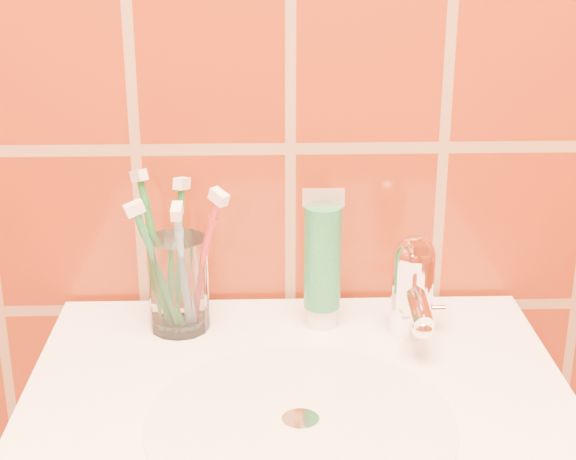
{
  "coord_description": "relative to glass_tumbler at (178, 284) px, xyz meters",
  "views": [
    {
      "loc": [
        -0.03,
        0.19,
        1.32
      ],
      "look_at": [
        -0.01,
        1.08,
        0.98
      ],
      "focal_mm": 55.0,
      "sensor_mm": 36.0,
      "label": 1
    }
  ],
  "objects": [
    {
      "name": "faucet",
      "position": [
        0.27,
        -0.03,
        0.01
      ],
      "size": [
        0.05,
        0.11,
        0.12
      ],
      "color": "white",
      "rests_on": "pedestal_sink"
    },
    {
      "name": "toothbrush_3",
      "position": [
        0.01,
        -0.02,
        0.03
      ],
      "size": [
        0.03,
        0.11,
        0.19
      ],
      "primitive_type": null,
      "rotation": [
        0.28,
        0.0,
        -0.06
      ],
      "color": "#70A2C8",
      "rests_on": "glass_tumbler"
    },
    {
      "name": "toothbrush_4",
      "position": [
        -0.02,
        0.02,
        0.03
      ],
      "size": [
        0.12,
        0.13,
        0.2
      ],
      "primitive_type": null,
      "rotation": [
        0.32,
        0.0,
        -2.45
      ],
      "color": "#1C6B2A",
      "rests_on": "glass_tumbler"
    },
    {
      "name": "toothbrush_0",
      "position": [
        0.03,
        -0.01,
        0.03
      ],
      "size": [
        0.14,
        0.14,
        0.2
      ],
      "primitive_type": null,
      "rotation": [
        0.35,
        0.0,
        0.82
      ],
      "color": "#B8272D",
      "rests_on": "glass_tumbler"
    },
    {
      "name": "glass_tumbler",
      "position": [
        0.0,
        0.0,
        0.0
      ],
      "size": [
        0.09,
        0.09,
        0.11
      ],
      "primitive_type": "cylinder",
      "rotation": [
        0.0,
        0.0,
        0.31
      ],
      "color": "white",
      "rests_on": "pedestal_sink"
    },
    {
      "name": "toothpaste_tube",
      "position": [
        0.17,
        0.0,
        0.02
      ],
      "size": [
        0.05,
        0.04,
        0.17
      ],
      "rotation": [
        0.0,
        0.0,
        -0.02
      ],
      "color": "white",
      "rests_on": "pedestal_sink"
    },
    {
      "name": "toothbrush_2",
      "position": [
        -0.0,
        0.02,
        0.03
      ],
      "size": [
        0.07,
        0.09,
        0.19
      ],
      "primitive_type": null,
      "rotation": [
        0.2,
        0.0,
        2.68
      ],
      "color": "#1E7439",
      "rests_on": "glass_tumbler"
    },
    {
      "name": "toothbrush_1",
      "position": [
        -0.02,
        -0.02,
        0.03
      ],
      "size": [
        0.11,
        0.1,
        0.18
      ],
      "primitive_type": null,
      "rotation": [
        0.31,
        0.0,
        -1.18
      ],
      "color": "#217C41",
      "rests_on": "glass_tumbler"
    }
  ]
}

